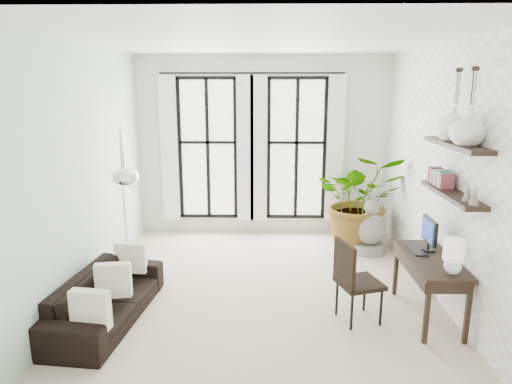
{
  "coord_description": "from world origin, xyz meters",
  "views": [
    {
      "loc": [
        0.04,
        -5.69,
        2.68
      ],
      "look_at": [
        -0.08,
        0.3,
        1.27
      ],
      "focal_mm": 32.0,
      "sensor_mm": 36.0,
      "label": 1
    }
  ],
  "objects_px": {
    "sofa": "(106,298)",
    "desk": "(432,263)",
    "arc_lamp": "(123,167)",
    "plant": "(360,200)",
    "desk_chair": "(353,276)",
    "buddha": "(371,231)"
  },
  "relations": [
    {
      "from": "plant",
      "to": "arc_lamp",
      "type": "xyz_separation_m",
      "value": [
        -3.33,
        -2.0,
        0.9
      ]
    },
    {
      "from": "plant",
      "to": "desk",
      "type": "bearing_deg",
      "value": -82.99
    },
    {
      "from": "sofa",
      "to": "arc_lamp",
      "type": "height_order",
      "value": "arc_lamp"
    },
    {
      "from": "sofa",
      "to": "desk_chair",
      "type": "distance_m",
      "value": 2.86
    },
    {
      "from": "desk",
      "to": "sofa",
      "type": "bearing_deg",
      "value": -178.56
    },
    {
      "from": "desk",
      "to": "arc_lamp",
      "type": "height_order",
      "value": "arc_lamp"
    },
    {
      "from": "buddha",
      "to": "sofa",
      "type": "bearing_deg",
      "value": -147.56
    },
    {
      "from": "desk_chair",
      "to": "arc_lamp",
      "type": "xyz_separation_m",
      "value": [
        -2.74,
        0.58,
        1.15
      ]
    },
    {
      "from": "desk",
      "to": "buddha",
      "type": "bearing_deg",
      "value": 95.16
    },
    {
      "from": "sofa",
      "to": "desk_chair",
      "type": "relative_size",
      "value": 1.95
    },
    {
      "from": "desk_chair",
      "to": "arc_lamp",
      "type": "height_order",
      "value": "arc_lamp"
    },
    {
      "from": "desk",
      "to": "desk_chair",
      "type": "relative_size",
      "value": 1.29
    },
    {
      "from": "sofa",
      "to": "buddha",
      "type": "xyz_separation_m",
      "value": [
        3.55,
        2.26,
        0.1
      ]
    },
    {
      "from": "sofa",
      "to": "desk",
      "type": "bearing_deg",
      "value": -82.25
    },
    {
      "from": "plant",
      "to": "sofa",
      "type": "bearing_deg",
      "value": -142.72
    },
    {
      "from": "sofa",
      "to": "desk",
      "type": "distance_m",
      "value": 3.77
    },
    {
      "from": "buddha",
      "to": "arc_lamp",
      "type": "bearing_deg",
      "value": -154.57
    },
    {
      "from": "desk_chair",
      "to": "buddha",
      "type": "distance_m",
      "value": 2.34
    },
    {
      "from": "sofa",
      "to": "desk_chair",
      "type": "height_order",
      "value": "desk_chair"
    },
    {
      "from": "desk_chair",
      "to": "arc_lamp",
      "type": "bearing_deg",
      "value": 150.29
    },
    {
      "from": "desk",
      "to": "arc_lamp",
      "type": "distance_m",
      "value": 3.82
    },
    {
      "from": "plant",
      "to": "desk",
      "type": "distance_m",
      "value": 2.54
    }
  ]
}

